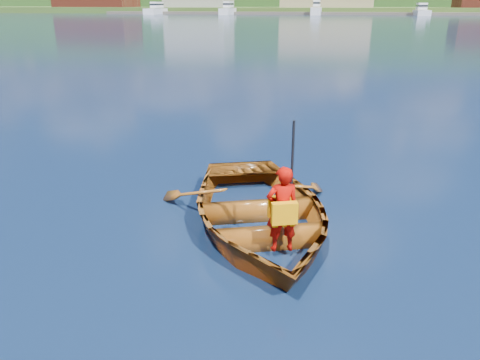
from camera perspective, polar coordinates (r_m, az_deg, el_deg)
ground at (r=7.49m, az=-7.25°, el=-5.28°), size 600.00×600.00×0.00m
rowboat at (r=7.18m, az=2.25°, el=-3.79°), size 4.27×4.97×0.87m
child_paddler at (r=6.24m, az=5.20°, el=-3.59°), size 0.51×0.44×1.77m
dock at (r=154.36m, az=13.86°, el=19.11°), size 160.05×8.21×0.80m
marina_yachts at (r=149.76m, az=15.43°, el=19.31°), size 142.91×12.65×4.44m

